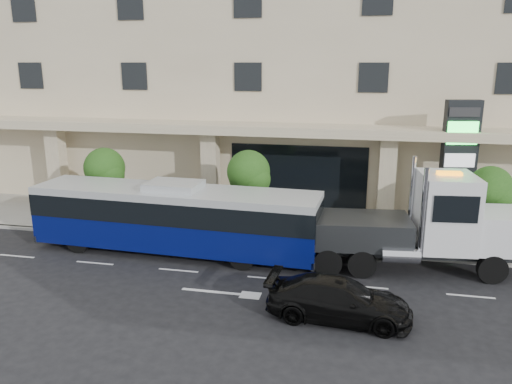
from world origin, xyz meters
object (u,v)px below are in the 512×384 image
tow_truck (422,226)px  black_sedan (339,299)px  city_bus (175,217)px  signage_pylon (458,167)px

tow_truck → black_sedan: 6.21m
city_bus → signage_pylon: (13.28, 5.37, 1.88)m
black_sedan → signage_pylon: 11.92m
tow_truck → signage_pylon: bearing=61.1°
tow_truck → signage_pylon: (2.16, 5.08, 1.65)m
tow_truck → black_sedan: tow_truck is taller
city_bus → tow_truck: 11.13m
tow_truck → signage_pylon: 5.76m
city_bus → signage_pylon: 14.45m
tow_truck → signage_pylon: signage_pylon is taller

